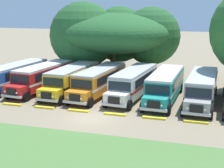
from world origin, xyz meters
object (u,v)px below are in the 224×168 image
Objects in this scene: parked_bus_slot_4 at (134,82)px; parked_bus_slot_5 at (165,84)px; parked_bus_slot_2 at (72,78)px; parked_bus_slot_0 at (16,75)px; parked_bus_slot_6 at (202,87)px; parked_bus_slot_1 at (44,76)px; parked_bus_slot_3 at (99,80)px; broad_shade_tree at (113,34)px.

parked_bus_slot_4 is 1.01× the size of parked_bus_slot_5.
parked_bus_slot_0 is at bearing -86.02° from parked_bus_slot_2.
parked_bus_slot_6 is at bearing 94.21° from parked_bus_slot_0.
parked_bus_slot_3 is at bearing 93.94° from parked_bus_slot_1.
parked_bus_slot_2 and parked_bus_slot_6 have the same top height.
parked_bus_slot_0 is 3.39m from parked_bus_slot_1.
parked_bus_slot_0 is 0.65× the size of broad_shade_tree.
parked_bus_slot_5 is 0.65× the size of broad_shade_tree.
parked_bus_slot_1 is at bearing 101.41° from parked_bus_slot_0.
parked_bus_slot_3 is 7.09m from parked_bus_slot_5.
parked_bus_slot_3 is 10.54m from broad_shade_tree.
parked_bus_slot_4 is at bearing -92.92° from parked_bus_slot_5.
parked_bus_slot_0 and parked_bus_slot_1 have the same top height.
parked_bus_slot_3 is at bearing -82.28° from broad_shade_tree.
parked_bus_slot_3 is (3.18, 0.01, 0.00)m from parked_bus_slot_2.
broad_shade_tree reaches higher than parked_bus_slot_1.
parked_bus_slot_2 is 0.99× the size of parked_bus_slot_3.
parked_bus_slot_0 is 13.88m from broad_shade_tree.
parked_bus_slot_1 is at bearing -88.63° from parked_bus_slot_6.
parked_bus_slot_0 is 13.88m from parked_bus_slot_4.
parked_bus_slot_1 is 3.61m from parked_bus_slot_2.
parked_bus_slot_3 is 1.00× the size of parked_bus_slot_4.
parked_bus_slot_4 is (13.87, 0.51, 0.00)m from parked_bus_slot_0.
parked_bus_slot_0 is 6.96m from parked_bus_slot_2.
parked_bus_slot_4 is at bearing 93.99° from parked_bus_slot_2.
broad_shade_tree is at bearing 170.87° from parked_bus_slot_2.
parked_bus_slot_1 is 17.47m from parked_bus_slot_6.
parked_bus_slot_6 is (6.96, -0.43, 0.00)m from parked_bus_slot_4.
parked_bus_slot_0 is at bearing -87.24° from parked_bus_slot_6.
parked_bus_slot_0 and parked_bus_slot_5 have the same top height.
parked_bus_slot_3 is 1.01× the size of parked_bus_slot_6.
parked_bus_slot_2 is 10.63m from broad_shade_tree.
parked_bus_slot_4 is (3.73, 0.25, 0.00)m from parked_bus_slot_3.
parked_bus_slot_0 is at bearing -131.82° from broad_shade_tree.
parked_bus_slot_4 is at bearing -61.74° from broad_shade_tree.
parked_bus_slot_0 is at bearing -83.78° from parked_bus_slot_3.
broad_shade_tree is (1.87, 9.62, 4.12)m from parked_bus_slot_2.
broad_shade_tree is (-8.39, 9.66, 4.12)m from parked_bus_slot_5.
parked_bus_slot_2 is at bearing 92.53° from parked_bus_slot_1.
parked_bus_slot_3 is 3.74m from parked_bus_slot_4.
parked_bus_slot_1 is 11.67m from broad_shade_tree.
parked_bus_slot_0 and parked_bus_slot_2 have the same top height.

